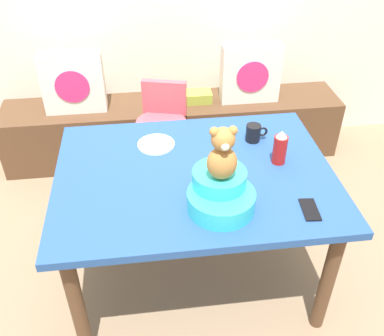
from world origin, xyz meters
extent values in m
plane|color=#8C7256|center=(0.00, 0.00, 0.00)|extent=(8.00, 8.00, 0.00)
cube|color=brown|center=(0.00, 1.27, 0.23)|extent=(2.60, 0.44, 0.46)
cube|color=white|center=(-0.71, 1.25, 0.68)|extent=(0.44, 0.14, 0.44)
cylinder|color=#E02D72|center=(-0.71, 1.17, 0.68)|extent=(0.24, 0.01, 0.24)
cube|color=white|center=(0.59, 1.25, 0.68)|extent=(0.44, 0.14, 0.44)
cylinder|color=#E02D72|center=(0.59, 1.17, 0.68)|extent=(0.24, 0.01, 0.24)
cube|color=#99AE3C|center=(0.20, 1.27, 0.50)|extent=(0.20, 0.14, 0.08)
cube|color=#264C8C|center=(0.00, 0.00, 0.72)|extent=(1.37, 1.04, 0.04)
cylinder|color=brown|center=(-0.60, -0.43, 0.35)|extent=(0.07, 0.07, 0.70)
cylinder|color=brown|center=(0.60, -0.43, 0.35)|extent=(0.07, 0.07, 0.70)
cylinder|color=brown|center=(-0.60, 0.43, 0.35)|extent=(0.07, 0.07, 0.70)
cylinder|color=brown|center=(0.60, 0.43, 0.35)|extent=(0.07, 0.07, 0.70)
cylinder|color=#D84C59|center=(-0.12, 0.82, 0.51)|extent=(0.34, 0.34, 0.10)
cube|color=#D84C59|center=(-0.08, 0.95, 0.67)|extent=(0.30, 0.13, 0.24)
cube|color=white|center=(-0.16, 0.64, 0.58)|extent=(0.34, 0.27, 0.02)
cylinder|color=silver|center=(-0.26, 0.68, 0.23)|extent=(0.03, 0.03, 0.46)
cylinder|color=silver|center=(0.02, 0.68, 0.23)|extent=(0.03, 0.03, 0.46)
cylinder|color=silver|center=(-0.26, 0.96, 0.23)|extent=(0.03, 0.03, 0.46)
cylinder|color=silver|center=(0.02, 0.96, 0.23)|extent=(0.03, 0.03, 0.46)
cylinder|color=#30C8C8|center=(0.08, -0.28, 0.79)|extent=(0.30, 0.30, 0.09)
cylinder|color=#30C8C8|center=(0.08, -0.22, 0.86)|extent=(0.24, 0.24, 0.07)
ellipsoid|color=#B4773A|center=(0.08, -0.26, 0.97)|extent=(0.13, 0.11, 0.15)
sphere|color=#B4773A|center=(0.08, -0.26, 1.09)|extent=(0.10, 0.10, 0.10)
sphere|color=beige|center=(0.08, -0.31, 1.08)|extent=(0.04, 0.04, 0.04)
sphere|color=#B4773A|center=(0.04, -0.26, 1.13)|extent=(0.04, 0.04, 0.04)
sphere|color=#B4773A|center=(0.12, -0.26, 1.13)|extent=(0.04, 0.04, 0.04)
cylinder|color=red|center=(0.43, 0.03, 0.81)|extent=(0.07, 0.07, 0.15)
cone|color=white|center=(0.43, 0.03, 0.91)|extent=(0.06, 0.06, 0.03)
cylinder|color=black|center=(0.35, 0.24, 0.79)|extent=(0.08, 0.08, 0.09)
torus|color=black|center=(0.41, 0.24, 0.79)|extent=(0.06, 0.01, 0.06)
cylinder|color=white|center=(-0.17, 0.26, 0.75)|extent=(0.20, 0.20, 0.01)
cube|color=black|center=(0.47, -0.35, 0.74)|extent=(0.08, 0.15, 0.01)
camera|label=1|loc=(-0.23, -1.70, 2.02)|focal=40.46mm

